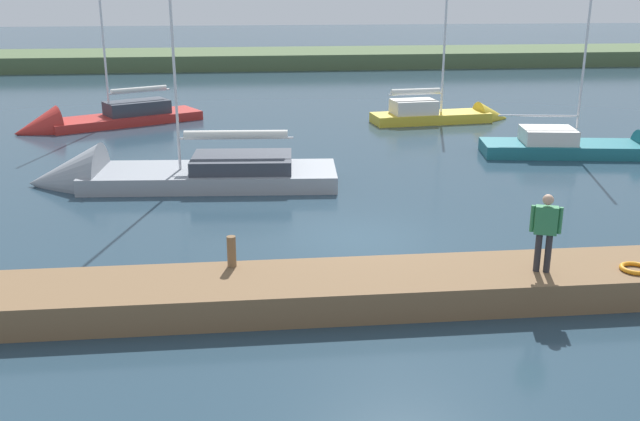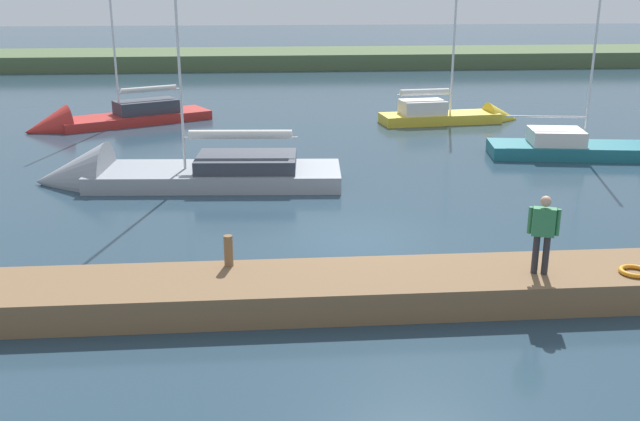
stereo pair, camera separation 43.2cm
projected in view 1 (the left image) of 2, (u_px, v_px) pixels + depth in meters
The scene contains 10 objects.
ground_plane at pixel (357, 239), 19.54m from camera, with size 200.00×200.00×0.00m, color #263D4C.
far_shoreline at pixel (278, 66), 59.70m from camera, with size 180.00×8.00×2.40m, color #4C603D.
dock_pier at pixel (386, 288), 15.61m from camera, with size 22.06×2.13×0.69m, color brown.
mooring_post_near at pixel (232, 252), 15.77m from camera, with size 0.20×0.20×0.70m, color brown.
life_ring_buoy at pixel (635, 268), 15.63m from camera, with size 0.66×0.66×0.10m, color orange.
sailboat_far_right at pixel (93, 123), 34.49m from camera, with size 8.87×6.08×10.29m.
sailboat_far_left at pixel (151, 180), 24.64m from camera, with size 10.64×3.46×11.29m.
sailboat_outer_mooring at pixel (447, 118), 35.87m from camera, with size 7.20×2.56×8.10m.
sailboat_inner_slip at pixel (595, 152), 28.94m from camera, with size 8.20×3.18×8.32m.
person_on_dock at pixel (545, 227), 15.30m from camera, with size 0.62×0.37×1.74m.
Camera 1 is at (2.94, 18.16, 6.70)m, focal length 40.40 mm.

